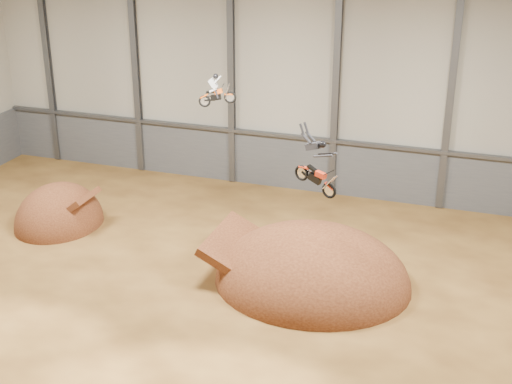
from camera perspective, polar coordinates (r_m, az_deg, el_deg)
floor at (r=33.70m, az=-5.45°, el=-8.62°), size 40.00×40.00×0.00m
back_wall at (r=44.18m, az=2.21°, el=8.91°), size 40.00×0.10×14.00m
lower_band_back at (r=45.60m, az=2.08°, el=2.46°), size 39.80×0.18×3.50m
steel_rail at (r=44.88m, az=2.05°, el=4.55°), size 39.80×0.35×0.20m
steel_column_0 at (r=51.21m, az=-16.30°, el=9.93°), size 0.40×0.36×13.90m
steel_column_1 at (r=47.76m, az=-9.59°, el=9.65°), size 0.40×0.36×13.90m
steel_column_2 at (r=45.03m, az=-1.98°, el=9.17°), size 0.40×0.36×13.90m
steel_column_3 at (r=43.18m, az=6.42°, el=8.47°), size 0.40×0.36×13.90m
steel_column_4 at (r=42.30m, az=15.32°, el=7.52°), size 0.40×0.36×13.90m
takeoff_ramp at (r=42.50m, az=-15.42°, el=-2.48°), size 4.79×5.53×4.79m
landing_ramp at (r=35.07m, az=4.49°, el=-7.25°), size 9.59×8.48×5.53m
fmx_rider_a at (r=35.88m, az=-3.05°, el=8.30°), size 2.30×1.20×2.05m
fmx_rider_b at (r=31.11m, az=4.67°, el=2.52°), size 3.71×2.15×3.35m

